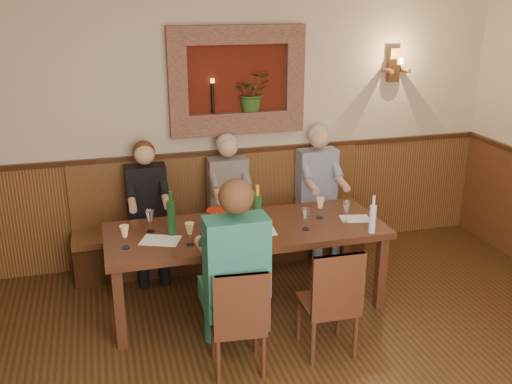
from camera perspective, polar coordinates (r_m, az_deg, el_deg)
room_shell at (r=2.89m, az=8.26°, el=3.57°), size 6.04×6.04×2.82m
wainscoting at (r=3.48m, az=7.20°, el=-17.57°), size 6.02×6.02×1.15m
wall_niche at (r=5.72m, az=-1.48°, el=10.64°), size 1.36×0.30×1.06m
wall_sconce at (r=6.30m, az=13.67°, el=12.17°), size 0.25×0.20×0.35m
dining_table at (r=4.96m, az=-0.96°, el=-4.38°), size 2.40×0.90×0.75m
bench at (r=5.94m, az=-3.26°, el=-3.94°), size 3.00×0.45×1.11m
chair_near_left at (r=4.33m, az=-1.81°, el=-14.57°), size 0.42×0.42×0.87m
chair_near_right at (r=4.55m, az=7.18°, el=-12.72°), size 0.41×0.41×0.90m
person_bench_left at (r=5.66m, az=-10.63°, el=-2.99°), size 0.39×0.47×1.35m
person_bench_mid at (r=5.76m, az=-2.61°, el=-2.15°), size 0.39×0.48×1.36m
person_bench_right at (r=6.03m, az=6.31°, el=-1.13°), size 0.41×0.50×1.39m
person_chair_front at (r=4.24m, az=-2.24°, el=-9.54°), size 0.45×0.55×1.49m
spittoon_bucket at (r=4.75m, az=-3.77°, el=-3.06°), size 0.24×0.24×0.22m
wine_bottle_green_a at (r=4.81m, az=0.15°, el=-1.99°), size 0.09×0.09×0.41m
wine_bottle_green_b at (r=4.78m, az=-8.46°, el=-2.49°), size 0.09×0.09×0.39m
water_bottle at (r=4.88m, az=11.58°, el=-2.57°), size 0.07×0.07×0.33m
tasting_sheet_a at (r=4.74m, az=-9.53°, el=-4.79°), size 0.37×0.32×0.00m
tasting_sheet_b at (r=4.84m, az=0.40°, el=-4.00°), size 0.28×0.22×0.00m
tasting_sheet_c at (r=5.19m, az=9.87°, el=-2.64°), size 0.29×0.24×0.00m
tasting_sheet_d at (r=4.62m, az=-3.32°, el=-5.21°), size 0.31×0.24×0.00m
wine_glass_0 at (r=4.62m, az=-12.97°, el=-4.40°), size 0.08×0.08×0.19m
wine_glass_1 at (r=5.07m, az=9.00°, el=-1.97°), size 0.08×0.08×0.19m
wine_glass_2 at (r=4.87m, az=4.99°, el=-2.71°), size 0.08×0.08×0.19m
wine_glass_3 at (r=4.89m, az=-10.54°, el=-2.87°), size 0.08×0.08×0.19m
wine_glass_4 at (r=4.73m, az=-1.98°, el=-3.35°), size 0.08×0.08×0.19m
wine_glass_5 at (r=4.89m, az=-3.86°, el=-2.59°), size 0.08×0.08×0.19m
wine_glass_6 at (r=4.59m, az=-6.63°, el=-4.20°), size 0.08×0.08×0.19m
wine_glass_7 at (r=4.58m, az=-2.59°, el=-4.10°), size 0.08×0.08×0.19m
wine_glass_8 at (r=5.14m, az=6.43°, el=-1.59°), size 0.08×0.08×0.19m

